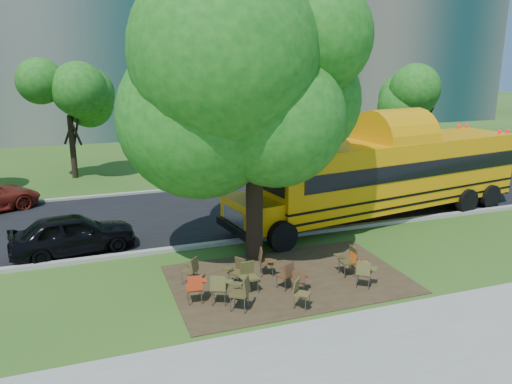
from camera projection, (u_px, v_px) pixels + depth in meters
name	position (u px, v px, depth m)	size (l,w,h in m)	color
ground	(252.00, 278.00, 15.25)	(160.00, 160.00, 0.00)	#284F18
sidewalk	(328.00, 369.00, 10.69)	(60.00, 4.00, 0.04)	gray
dirt_patch	(288.00, 279.00, 15.11)	(7.00, 4.50, 0.03)	#382819
asphalt_road	(199.00, 213.00, 21.61)	(80.00, 8.00, 0.04)	black
kerb_near	(225.00, 243.00, 17.96)	(80.00, 0.25, 0.14)	gray
kerb_far	(180.00, 189.00, 25.33)	(80.00, 0.25, 0.14)	gray
building_main	(25.00, 5.00, 42.59)	(38.00, 16.00, 22.00)	slate
building_right	(345.00, 2.00, 54.42)	(30.00, 16.00, 25.00)	#6F665C
bg_tree_2	(68.00, 102.00, 27.10)	(4.80, 4.80, 6.62)	black
bg_tree_3	(302.00, 85.00, 29.30)	(5.60, 5.60, 7.84)	black
bg_tree_4	(425.00, 95.00, 31.17)	(5.00, 5.00, 6.85)	black
main_tree	(254.00, 83.00, 15.33)	(7.20, 7.20, 9.37)	black
school_bus	(390.00, 173.00, 20.82)	(13.57, 4.86, 3.26)	orange
chair_0	(195.00, 286.00, 13.46)	(0.61, 0.52, 0.88)	red
chair_1	(220.00, 286.00, 13.40)	(0.73, 0.58, 0.90)	brown
chair_2	(242.00, 290.00, 13.10)	(0.65, 0.82, 0.97)	#483D1F
chair_3	(248.00, 274.00, 14.16)	(0.59, 0.56, 0.90)	#4E4922
chair_4	(299.00, 279.00, 14.02)	(0.61, 0.48, 0.78)	#4D301B
chair_5	(300.00, 291.00, 13.21)	(0.56, 0.71, 0.82)	brown
chair_6	(349.00, 258.00, 15.24)	(0.56, 0.62, 0.95)	#433C1D
chair_7	(365.00, 271.00, 14.38)	(0.76, 0.60, 0.88)	brown
chair_8	(191.00, 268.00, 14.68)	(0.57, 0.73, 0.85)	#4B3F20
chair_9	(237.00, 269.00, 14.58)	(0.71, 0.56, 0.85)	#463D1E
chair_10	(265.00, 260.00, 15.21)	(0.53, 0.68, 0.89)	#51371D
chair_11	(287.00, 273.00, 14.33)	(0.57, 0.68, 0.85)	#50301C
chair_12	(356.00, 262.00, 15.23)	(0.45, 0.51, 0.77)	#CE5116
black_car	(73.00, 233.00, 17.04)	(1.65, 4.11, 1.40)	black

